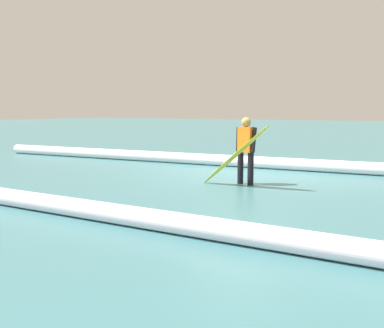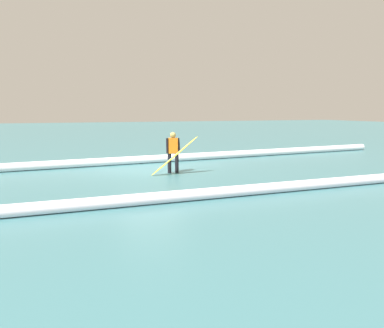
% 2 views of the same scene
% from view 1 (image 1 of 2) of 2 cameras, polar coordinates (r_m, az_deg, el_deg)
% --- Properties ---
extents(ground_plane, '(121.58, 121.58, 0.00)m').
position_cam_1_polar(ground_plane, '(11.43, 5.99, -1.69)').
color(ground_plane, '#3B7077').
extents(surfer, '(0.51, 0.26, 1.54)m').
position_cam_1_polar(surfer, '(10.24, 6.91, 2.17)').
color(surfer, black).
rests_on(surfer, ground_plane).
extents(surfboard, '(1.77, 0.53, 1.44)m').
position_cam_1_polar(surfboard, '(9.91, 5.55, 1.09)').
color(surfboard, yellow).
rests_on(surfboard, ground_plane).
extents(wave_crest_foreground, '(23.94, 1.97, 0.34)m').
position_cam_1_polar(wave_crest_foreground, '(12.76, 17.22, -0.28)').
color(wave_crest_foreground, white).
rests_on(wave_crest_foreground, ground_plane).
extents(wave_crest_midground, '(25.11, 0.39, 0.30)m').
position_cam_1_polar(wave_crest_midground, '(7.65, -16.34, -5.12)').
color(wave_crest_midground, white).
rests_on(wave_crest_midground, ground_plane).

